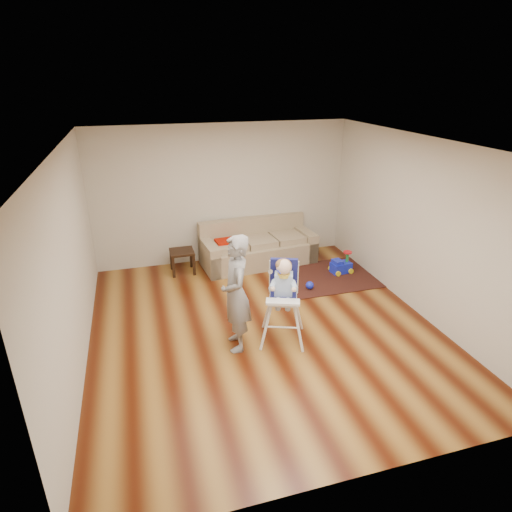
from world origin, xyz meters
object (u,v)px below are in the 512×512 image
object	(u,v)px
high_chair	(283,302)
adult	(236,294)
side_table	(182,261)
sofa	(258,243)
ride_on_toy	(341,262)
toy_ball	(310,285)

from	to	relation	value
high_chair	adult	bearing A→B (deg)	-160.85
adult	side_table	bearing A→B (deg)	-166.68
side_table	sofa	bearing A→B (deg)	0.22
sofa	ride_on_toy	distance (m)	1.66
side_table	toy_ball	distance (m)	2.47
high_chair	adult	xyz separation A→B (m)	(-0.66, 0.02, 0.22)
sofa	adult	world-z (taller)	adult
ride_on_toy	toy_ball	xyz separation A→B (m)	(-0.84, -0.48, -0.14)
sofa	ride_on_toy	bearing A→B (deg)	-37.82
side_table	ride_on_toy	bearing A→B (deg)	-16.83
high_chair	toy_ball	bearing A→B (deg)	73.90
ride_on_toy	adult	size ratio (longest dim) A/B	0.25
high_chair	side_table	bearing A→B (deg)	132.64
ride_on_toy	adult	world-z (taller)	adult
adult	toy_ball	bearing A→B (deg)	132.62
sofa	ride_on_toy	world-z (taller)	sofa
adult	sofa	bearing A→B (deg)	162.00
sofa	toy_ball	xyz separation A→B (m)	(0.55, -1.36, -0.35)
sofa	side_table	bearing A→B (deg)	174.84
high_chair	ride_on_toy	bearing A→B (deg)	65.15
side_table	adult	distance (m)	2.75
side_table	ride_on_toy	world-z (taller)	side_table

